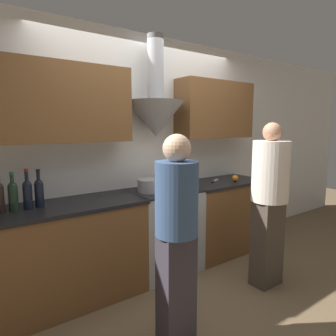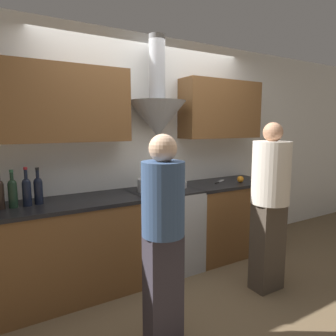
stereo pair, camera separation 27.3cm
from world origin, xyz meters
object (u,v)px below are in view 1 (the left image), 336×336
at_px(wine_bottle_2, 13,195).
at_px(wine_bottle_3, 28,193).
at_px(stock_pot, 150,185).
at_px(person_foreground_left, 176,232).
at_px(stove_range, 163,230).
at_px(orange_fruit, 235,178).
at_px(person_foreground_right, 269,198).
at_px(wine_bottle_4, 39,191).
at_px(mixing_bowl, 172,185).

xyz_separation_m(wine_bottle_2, wine_bottle_3, (0.11, 0.00, 0.00)).
bearing_deg(stock_pot, person_foreground_left, -112.31).
relative_size(stock_pot, person_foreground_left, 0.17).
height_order(wine_bottle_3, stock_pot, wine_bottle_3).
distance_m(stove_range, orange_fruit, 1.14).
bearing_deg(wine_bottle_2, stock_pot, -0.99).
bearing_deg(stock_pot, wine_bottle_3, 178.83).
xyz_separation_m(wine_bottle_3, person_foreground_right, (2.02, -0.89, -0.15)).
height_order(wine_bottle_4, mixing_bowl, wine_bottle_4).
bearing_deg(person_foreground_right, wine_bottle_3, 156.15).
bearing_deg(stove_range, person_foreground_right, -52.25).
height_order(stove_range, orange_fruit, orange_fruit).
distance_m(stove_range, person_foreground_left, 1.23).
xyz_separation_m(stove_range, wine_bottle_3, (-1.34, 0.02, 0.59)).
relative_size(wine_bottle_2, person_foreground_left, 0.21).
xyz_separation_m(wine_bottle_4, orange_fruit, (2.27, -0.16, -0.09)).
distance_m(stock_pot, orange_fruit, 1.20).
bearing_deg(mixing_bowl, wine_bottle_4, -179.85).
xyz_separation_m(wine_bottle_3, mixing_bowl, (1.51, 0.02, -0.11)).
xyz_separation_m(wine_bottle_4, stock_pot, (1.08, -0.04, -0.07)).
relative_size(wine_bottle_2, orange_fruit, 4.05).
bearing_deg(orange_fruit, wine_bottle_4, 175.93).
distance_m(mixing_bowl, person_foreground_left, 1.29).
bearing_deg(person_foreground_left, wine_bottle_4, 122.52).
bearing_deg(mixing_bowl, orange_fruit, -10.91).
bearing_deg(wine_bottle_4, orange_fruit, -4.07).
xyz_separation_m(orange_fruit, person_foreground_left, (-1.60, -0.89, -0.09)).
height_order(wine_bottle_2, stock_pot, wine_bottle_2).
distance_m(wine_bottle_3, stock_pot, 1.18).
bearing_deg(person_foreground_left, mixing_bowl, 54.79).
bearing_deg(person_foreground_left, stove_range, 60.18).
xyz_separation_m(stove_range, mixing_bowl, (0.17, 0.05, 0.48)).
bearing_deg(wine_bottle_2, orange_fruit, -3.22).
distance_m(wine_bottle_4, person_foreground_right, 2.13).
height_order(person_foreground_left, person_foreground_right, person_foreground_right).
xyz_separation_m(stock_pot, mixing_bowl, (0.33, 0.05, -0.04)).
bearing_deg(stove_range, person_foreground_left, -119.82).
relative_size(person_foreground_left, person_foreground_right, 0.95).
bearing_deg(orange_fruit, person_foreground_left, -150.95).
relative_size(orange_fruit, person_foreground_left, 0.05).
xyz_separation_m(wine_bottle_3, orange_fruit, (2.37, -0.14, -0.10)).
relative_size(mixing_bowl, person_foreground_right, 0.18).
bearing_deg(orange_fruit, stove_range, 173.31).
xyz_separation_m(wine_bottle_2, mixing_bowl, (1.62, 0.03, -0.10)).
bearing_deg(person_foreground_left, wine_bottle_3, 126.59).
bearing_deg(wine_bottle_4, wine_bottle_2, -173.73).
bearing_deg(person_foreground_left, orange_fruit, 29.05).
bearing_deg(orange_fruit, wine_bottle_3, 176.59).
distance_m(wine_bottle_2, person_foreground_right, 2.31).
bearing_deg(stock_pot, person_foreground_right, -45.94).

